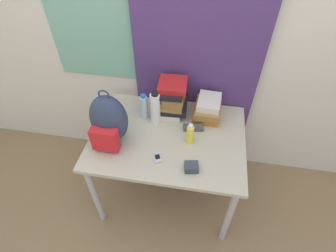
{
  "coord_description": "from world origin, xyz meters",
  "views": [
    {
      "loc": [
        0.22,
        -0.89,
        2.19
      ],
      "look_at": [
        0.0,
        0.42,
        0.86
      ],
      "focal_mm": 28.0,
      "sensor_mm": 36.0,
      "label": 1
    }
  ],
  "objects": [
    {
      "name": "sports_bottle",
      "position": [
        -0.12,
        0.56,
        0.89
      ],
      "size": [
        0.08,
        0.08,
        0.28
      ],
      "color": "white",
      "rests_on": "desk"
    },
    {
      "name": "wall_back",
      "position": [
        -0.0,
        0.92,
        1.25
      ],
      "size": [
        6.0,
        0.06,
        2.5
      ],
      "color": "silver",
      "rests_on": "ground_plane"
    },
    {
      "name": "book_stack_center",
      "position": [
        0.27,
        0.69,
        0.84
      ],
      "size": [
        0.21,
        0.28,
        0.17
      ],
      "color": "orange",
      "rests_on": "desk"
    },
    {
      "name": "book_stack_left",
      "position": [
        -0.01,
        0.69,
        0.9
      ],
      "size": [
        0.24,
        0.27,
        0.29
      ],
      "color": "silver",
      "rests_on": "desk"
    },
    {
      "name": "ground_plane",
      "position": [
        0.0,
        0.0,
        0.0
      ],
      "size": [
        12.0,
        12.0,
        0.0
      ],
      "primitive_type": "plane",
      "color": "#8C704C"
    },
    {
      "name": "curtain_blue",
      "position": [
        0.14,
        0.87,
        1.25
      ],
      "size": [
        0.97,
        0.04,
        2.5
      ],
      "color": "#4C336B",
      "rests_on": "ground_plane"
    },
    {
      "name": "desk",
      "position": [
        0.0,
        0.42,
        0.67
      ],
      "size": [
        1.14,
        0.84,
        0.76
      ],
      "color": "#B7B299",
      "rests_on": "ground_plane"
    },
    {
      "name": "cell_phone",
      "position": [
        -0.03,
        0.2,
        0.77
      ],
      "size": [
        0.08,
        0.1,
        0.02
      ],
      "color": "#B7BCC6",
      "rests_on": "desk"
    },
    {
      "name": "camera_pouch",
      "position": [
        0.2,
        0.14,
        0.79
      ],
      "size": [
        0.1,
        0.09,
        0.05
      ],
      "color": "#383D47",
      "rests_on": "desk"
    },
    {
      "name": "sunglasses_case",
      "position": [
        0.18,
        0.51,
        0.78
      ],
      "size": [
        0.16,
        0.08,
        0.04
      ],
      "color": "#47474C",
      "rests_on": "desk"
    },
    {
      "name": "backpack",
      "position": [
        -0.4,
        0.31,
        0.95
      ],
      "size": [
        0.26,
        0.26,
        0.44
      ],
      "color": "#2D3851",
      "rests_on": "desk"
    },
    {
      "name": "sunscreen_bottle",
      "position": [
        0.16,
        0.38,
        0.84
      ],
      "size": [
        0.05,
        0.05,
        0.17
      ],
      "color": "yellow",
      "rests_on": "desk"
    },
    {
      "name": "water_bottle",
      "position": [
        -0.22,
        0.59,
        0.86
      ],
      "size": [
        0.06,
        0.06,
        0.22
      ],
      "color": "silver",
      "rests_on": "desk"
    }
  ]
}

